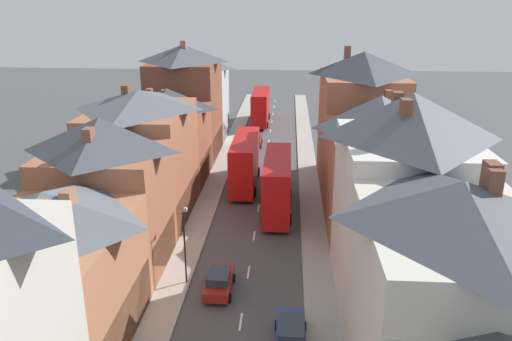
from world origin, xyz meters
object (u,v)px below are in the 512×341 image
car_parked_right_a (291,334)px  street_lamp (185,242)px  double_decker_bus_far_approaching (260,106)px  car_near_blue (255,140)px  double_decker_bus_lead (245,161)px  double_decker_bus_mid_street (277,183)px  car_near_silver (219,281)px

car_parked_right_a → street_lamp: (-7.35, 6.40, 2.42)m
double_decker_bus_far_approaching → car_near_blue: size_ratio=2.54×
double_decker_bus_lead → double_decker_bus_mid_street: bearing=-61.3°
car_near_silver → street_lamp: 3.60m
car_parked_right_a → double_decker_bus_lead: bearing=100.7°
double_decker_bus_far_approaching → car_near_silver: size_ratio=2.67×
car_near_silver → double_decker_bus_lead: bearing=90.0°
car_parked_right_a → street_lamp: street_lamp is taller
double_decker_bus_lead → car_parked_right_a: (4.91, -26.09, -1.99)m
double_decker_bus_mid_street → car_parked_right_a: 19.67m
street_lamp → double_decker_bus_mid_street: bearing=65.3°
double_decker_bus_lead → double_decker_bus_mid_street: size_ratio=1.00×
street_lamp → car_parked_right_a: bearing=-41.1°
street_lamp → car_near_blue: bearing=86.0°
car_near_blue → street_lamp: (-2.45, -35.36, 2.39)m
double_decker_bus_far_approaching → street_lamp: street_lamp is taller
car_near_blue → double_decker_bus_lead: bearing=-90.0°
car_near_blue → street_lamp: size_ratio=0.77×
car_near_silver → car_parked_right_a: bearing=-47.8°
double_decker_bus_mid_street → car_parked_right_a: double_decker_bus_mid_street is taller
double_decker_bus_mid_street → double_decker_bus_lead: bearing=118.7°
double_decker_bus_mid_street → car_parked_right_a: (1.31, -19.53, -1.99)m
car_near_silver → car_parked_right_a: size_ratio=0.89×
car_near_blue → car_near_silver: size_ratio=1.05×
car_near_silver → car_parked_right_a: 7.30m
double_decker_bus_mid_street → car_near_silver: (-3.59, -14.12, -2.02)m
double_decker_bus_lead → street_lamp: 19.84m
double_decker_bus_mid_street → double_decker_bus_far_approaching: same height
car_near_blue → car_near_silver: bearing=-90.0°
double_decker_bus_lead → double_decker_bus_far_approaching: same height
car_near_blue → street_lamp: bearing=-94.0°
double_decker_bus_lead → double_decker_bus_mid_street: 7.49m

